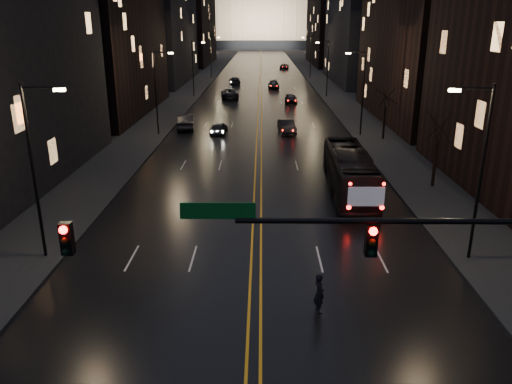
{
  "coord_description": "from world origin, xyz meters",
  "views": [
    {
      "loc": [
        0.26,
        -13.47,
        11.64
      ],
      "look_at": [
        -0.01,
        10.81,
        3.41
      ],
      "focal_mm": 35.0,
      "sensor_mm": 36.0,
      "label": 1
    }
  ],
  "objects_px": {
    "traffic_signal": "(451,256)",
    "oncoming_car_a": "(219,128)",
    "bus": "(349,172)",
    "oncoming_car_b": "(186,122)",
    "receding_car_a": "(287,127)",
    "pedestrian_a": "(319,293)"
  },
  "relations": [
    {
      "from": "traffic_signal",
      "to": "oncoming_car_a",
      "type": "height_order",
      "value": "traffic_signal"
    },
    {
      "from": "traffic_signal",
      "to": "bus",
      "type": "distance_m",
      "value": 21.09
    },
    {
      "from": "oncoming_car_a",
      "to": "oncoming_car_b",
      "type": "height_order",
      "value": "oncoming_car_b"
    },
    {
      "from": "traffic_signal",
      "to": "receding_car_a",
      "type": "relative_size",
      "value": 3.87
    },
    {
      "from": "receding_car_a",
      "to": "oncoming_car_b",
      "type": "bearing_deg",
      "value": 162.84
    },
    {
      "from": "receding_car_a",
      "to": "bus",
      "type": "bearing_deg",
      "value": -87.19
    },
    {
      "from": "bus",
      "to": "oncoming_car_a",
      "type": "relative_size",
      "value": 2.78
    },
    {
      "from": "oncoming_car_a",
      "to": "pedestrian_a",
      "type": "relative_size",
      "value": 2.27
    },
    {
      "from": "bus",
      "to": "receding_car_a",
      "type": "bearing_deg",
      "value": 101.16
    },
    {
      "from": "traffic_signal",
      "to": "pedestrian_a",
      "type": "height_order",
      "value": "traffic_signal"
    },
    {
      "from": "oncoming_car_a",
      "to": "receding_car_a",
      "type": "relative_size",
      "value": 0.92
    },
    {
      "from": "oncoming_car_b",
      "to": "pedestrian_a",
      "type": "height_order",
      "value": "pedestrian_a"
    },
    {
      "from": "pedestrian_a",
      "to": "oncoming_car_a",
      "type": "bearing_deg",
      "value": -6.58
    },
    {
      "from": "receding_car_a",
      "to": "traffic_signal",
      "type": "bearing_deg",
      "value": -92.82
    },
    {
      "from": "receding_car_a",
      "to": "pedestrian_a",
      "type": "relative_size",
      "value": 2.48
    },
    {
      "from": "bus",
      "to": "oncoming_car_b",
      "type": "xyz_separation_m",
      "value": [
        -15.05,
        22.75,
        -0.72
      ]
    },
    {
      "from": "traffic_signal",
      "to": "oncoming_car_b",
      "type": "height_order",
      "value": "traffic_signal"
    },
    {
      "from": "receding_car_a",
      "to": "pedestrian_a",
      "type": "xyz_separation_m",
      "value": [
        -0.38,
        -36.39,
        0.17
      ]
    },
    {
      "from": "traffic_signal",
      "to": "pedestrian_a",
      "type": "xyz_separation_m",
      "value": [
        -3.2,
        5.0,
        -4.2
      ]
    },
    {
      "from": "traffic_signal",
      "to": "receding_car_a",
      "type": "height_order",
      "value": "traffic_signal"
    },
    {
      "from": "receding_car_a",
      "to": "pedestrian_a",
      "type": "bearing_deg",
      "value": -97.32
    },
    {
      "from": "pedestrian_a",
      "to": "receding_car_a",
      "type": "bearing_deg",
      "value": -18.49
    }
  ]
}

